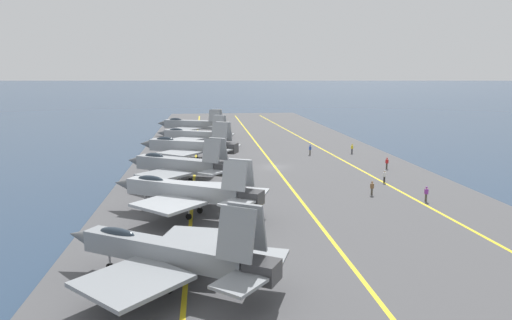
{
  "coord_description": "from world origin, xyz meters",
  "views": [
    {
      "loc": [
        -68.63,
        10.82,
        14.61
      ],
      "look_at": [
        -7.14,
        3.76,
        2.9
      ],
      "focal_mm": 32.0,
      "sensor_mm": 36.0,
      "label": 1
    }
  ],
  "objects": [
    {
      "name": "ground_plane",
      "position": [
        0.0,
        0.0,
        0.0
      ],
      "size": [
        2000.0,
        2000.0,
        0.0
      ],
      "primitive_type": "plane",
      "color": "navy"
    },
    {
      "name": "carrier_deck",
      "position": [
        0.0,
        0.0,
        0.2
      ],
      "size": [
        197.79,
        44.78,
        0.4
      ],
      "primitive_type": "cube",
      "color": "#4C4C4F",
      "rests_on": "ground"
    },
    {
      "name": "deck_stripe_foul_line",
      "position": [
        0.0,
        -12.31,
        0.4
      ],
      "size": [
        177.87,
        7.72,
        0.01
      ],
      "primitive_type": "cube",
      "rotation": [
        0.0,
        0.0,
        0.04
      ],
      "color": "yellow",
      "rests_on": "carrier_deck"
    },
    {
      "name": "deck_stripe_centerline",
      "position": [
        0.0,
        0.0,
        0.4
      ],
      "size": [
        178.01,
        0.36,
        0.01
      ],
      "primitive_type": "cube",
      "color": "yellow",
      "rests_on": "carrier_deck"
    },
    {
      "name": "deck_stripe_edge_line",
      "position": [
        0.0,
        12.31,
        0.4
      ],
      "size": [
        178.01,
        1.01,
        0.01
      ],
      "primitive_type": "cube",
      "rotation": [
        0.0,
        0.0,
        0.0
      ],
      "color": "yellow",
      "rests_on": "carrier_deck"
    },
    {
      "name": "parked_jet_nearest",
      "position": [
        -39.0,
        13.39,
        2.7
      ],
      "size": [
        13.69,
        16.34,
        6.33
      ],
      "color": "gray",
      "rests_on": "carrier_deck"
    },
    {
      "name": "parked_jet_second",
      "position": [
        -23.47,
        12.69,
        2.99
      ],
      "size": [
        13.05,
        16.7,
        6.2
      ],
      "color": "#9EA3A8",
      "rests_on": "carrier_deck"
    },
    {
      "name": "parked_jet_third",
      "position": [
        -9.64,
        14.13,
        2.94
      ],
      "size": [
        13.11,
        15.58,
        6.35
      ],
      "color": "gray",
      "rests_on": "carrier_deck"
    },
    {
      "name": "parked_jet_fourth",
      "position": [
        5.69,
        13.37,
        3.03
      ],
      "size": [
        12.6,
        17.23,
        6.72
      ],
      "color": "#93999E",
      "rests_on": "carrier_deck"
    },
    {
      "name": "parked_jet_fifth",
      "position": [
        21.47,
        12.61,
        2.83
      ],
      "size": [
        12.16,
        15.96,
        6.42
      ],
      "color": "#93999E",
      "rests_on": "carrier_deck"
    },
    {
      "name": "parked_jet_sixth",
      "position": [
        36.84,
        13.54,
        3.16
      ],
      "size": [
        13.33,
        17.09,
        6.37
      ],
      "color": "gray",
      "rests_on": "carrier_deck"
    },
    {
      "name": "crew_blue_vest",
      "position": [
        9.79,
        -7.89,
        1.41
      ],
      "size": [
        0.27,
        0.39,
        1.83
      ],
      "color": "#4C473D",
      "rests_on": "carrier_deck"
    },
    {
      "name": "crew_white_vest",
      "position": [
        -12.0,
        -12.84,
        1.34
      ],
      "size": [
        0.41,
        0.46,
        1.72
      ],
      "color": "#232328",
      "rests_on": "carrier_deck"
    },
    {
      "name": "crew_red_vest",
      "position": [
        -3.4,
        -16.71,
        1.35
      ],
      "size": [
        0.34,
        0.43,
        1.73
      ],
      "color": "#383328",
      "rests_on": "carrier_deck"
    },
    {
      "name": "crew_brown_vest",
      "position": [
        -17.92,
        -8.9,
        1.33
      ],
      "size": [
        0.28,
        0.4,
        1.7
      ],
      "color": "#4C473D",
      "rests_on": "carrier_deck"
    },
    {
      "name": "crew_purple_vest",
      "position": [
        -21.3,
        -13.99,
        1.36
      ],
      "size": [
        0.28,
        0.39,
        1.74
      ],
      "color": "#4C473D",
      "rests_on": "carrier_deck"
    },
    {
      "name": "crew_yellow_vest",
      "position": [
        10.36,
        -15.79,
        1.37
      ],
      "size": [
        0.43,
        0.46,
        1.77
      ],
      "color": "#232328",
      "rests_on": "carrier_deck"
    }
  ]
}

